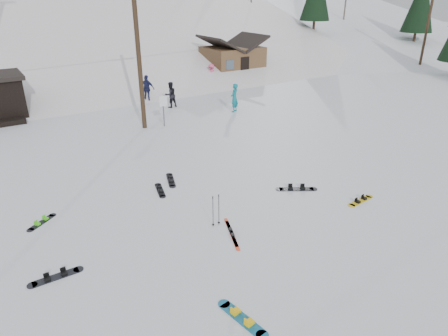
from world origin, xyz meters
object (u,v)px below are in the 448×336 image
cabin (232,60)px  hero_skis (232,233)px  utility_pole (138,46)px  hero_snowboard (242,318)px

cabin → hero_skis: size_ratio=2.88×
utility_pole → hero_skis: bearing=-99.0°
hero_snowboard → hero_skis: size_ratio=0.90×
hero_snowboard → hero_skis: hero_snowboard is taller
hero_skis → cabin: bearing=77.0°
hero_snowboard → hero_skis: bearing=-38.5°
cabin → hero_skis: bearing=-123.9°
utility_pole → hero_skis: utility_pole is taller
cabin → hero_skis: (-14.95, -22.25, -1.45)m
utility_pole → hero_skis: 13.25m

